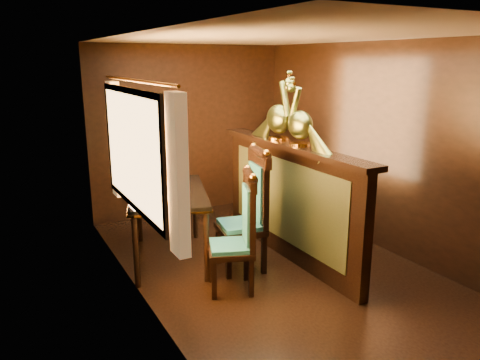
{
  "coord_description": "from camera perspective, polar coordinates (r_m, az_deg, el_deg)",
  "views": [
    {
      "loc": [
        -2.66,
        -4.0,
        2.28
      ],
      "look_at": [
        -0.34,
        0.27,
        1.03
      ],
      "focal_mm": 35.0,
      "sensor_mm": 36.0,
      "label": 1
    }
  ],
  "objects": [
    {
      "name": "ground",
      "position": [
        5.31,
        4.72,
        -10.99
      ],
      "size": [
        5.0,
        5.0,
        0.0
      ],
      "primitive_type": "plane",
      "color": "black",
      "rests_on": "ground"
    },
    {
      "name": "chair_left",
      "position": [
        4.67,
        0.26,
        -5.91
      ],
      "size": [
        0.59,
        0.6,
        1.26
      ],
      "rotation": [
        0.0,
        0.0,
        -0.37
      ],
      "color": "black",
      "rests_on": "ground"
    },
    {
      "name": "partition",
      "position": [
        5.46,
        5.98,
        -2.29
      ],
      "size": [
        0.26,
        2.7,
        1.36
      ],
      "color": "black",
      "rests_on": "ground"
    },
    {
      "name": "dining_table",
      "position": [
        5.39,
        -8.81,
        -2.06
      ],
      "size": [
        1.25,
        1.61,
        1.04
      ],
      "rotation": [
        0.0,
        0.0,
        -0.31
      ],
      "color": "black",
      "rests_on": "ground"
    },
    {
      "name": "chair_right",
      "position": [
        5.14,
        1.45,
        -3.19
      ],
      "size": [
        0.58,
        0.6,
        1.38
      ],
      "rotation": [
        0.0,
        0.0,
        -0.18
      ],
      "color": "black",
      "rests_on": "ground"
    },
    {
      "name": "peacock_left",
      "position": [
        5.12,
        7.4,
        8.19
      ],
      "size": [
        0.23,
        0.62,
        0.74
      ],
      "primitive_type": null,
      "color": "#194D2A",
      "rests_on": "partition"
    },
    {
      "name": "room_shell",
      "position": [
        4.82,
        4.14,
        6.1
      ],
      "size": [
        3.04,
        5.04,
        2.52
      ],
      "color": "black",
      "rests_on": "ground"
    },
    {
      "name": "peacock_right",
      "position": [
        5.47,
        4.8,
        8.97
      ],
      "size": [
        0.25,
        0.67,
        0.8
      ],
      "primitive_type": null,
      "color": "#194D2A",
      "rests_on": "partition"
    }
  ]
}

